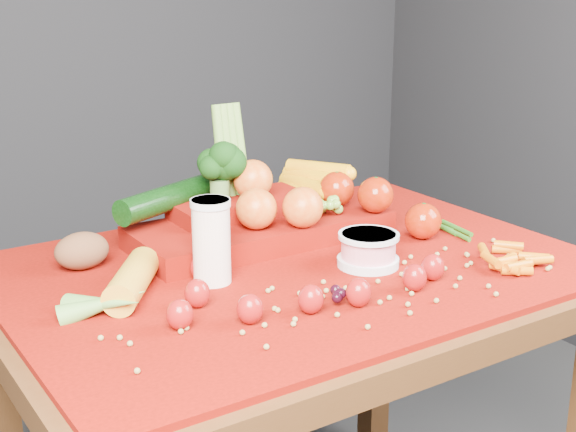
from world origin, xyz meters
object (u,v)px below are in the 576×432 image
milk_glass (211,238)px  yogurt_bowl (368,248)px  produce_mound (269,209)px  table (294,317)px

milk_glass → yogurt_bowl: bearing=-17.0°
milk_glass → produce_mound: bearing=35.9°
table → milk_glass: milk_glass is taller
table → yogurt_bowl: (0.11, -0.08, 0.14)m
table → produce_mound: 0.23m
milk_glass → yogurt_bowl: milk_glass is taller
yogurt_bowl → produce_mound: size_ratio=0.19×
yogurt_bowl → produce_mound: 0.25m
table → milk_glass: (-0.17, 0.00, 0.19)m
table → milk_glass: 0.25m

